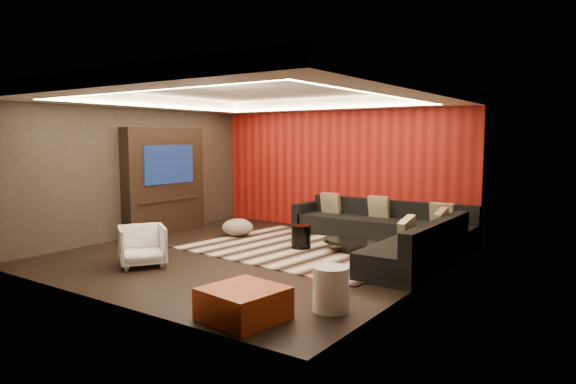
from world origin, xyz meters
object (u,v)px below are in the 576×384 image
Objects in this scene: white_side_table at (331,289)px; orange_ottoman at (243,303)px; coffee_table at (353,246)px; armchair at (142,246)px; sectional_sofa at (393,234)px; drum_stool at (301,237)px.

white_side_table reaches higher than orange_ottoman.
white_side_table is at bearing 50.05° from orange_ottoman.
coffee_table is 3.67m from orange_ottoman.
armchair is at bearing 177.41° from white_side_table.
coffee_table is at bearing 112.72° from white_side_table.
sectional_sofa is at bearing 102.06° from white_side_table.
sectional_sofa is at bearing 59.97° from coffee_table.
white_side_table is 3.47m from armchair.
coffee_table is at bearing -6.52° from armchair.
orange_ottoman is (1.44, -3.36, -0.05)m from drum_stool.
sectional_sofa reaches higher than white_side_table.
coffee_table is 1.68× the size of armchair.
sectional_sofa is (1.33, 1.01, 0.03)m from drum_stool.
orange_ottoman is 1.14× the size of armchair.
drum_stool is (-0.90, -0.27, 0.11)m from coffee_table.
white_side_table is at bearing -58.87° from armchair.
sectional_sofa reaches higher than coffee_table.
drum_stool reaches higher than coffee_table.
armchair reaches higher than coffee_table.
orange_ottoman is at bearing -66.80° from drum_stool.
white_side_table is 0.74× the size of armchair.
coffee_table is 3.09m from white_side_table.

